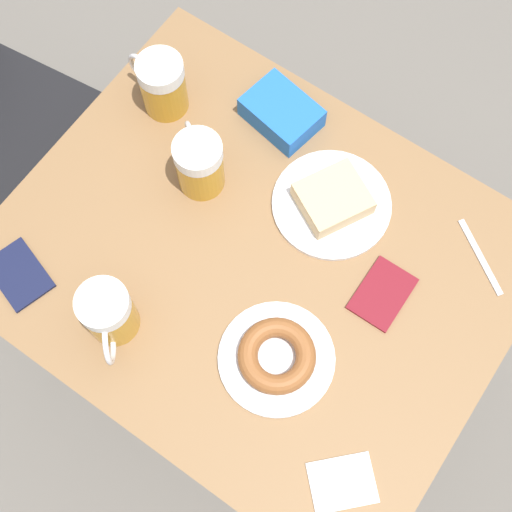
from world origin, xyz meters
name	(u,v)px	position (x,y,z in m)	size (l,w,h in m)	color
ground_plane	(256,347)	(0.00, 0.00, 0.00)	(8.00, 8.00, 0.00)	#666059
table	(256,271)	(0.00, 0.00, 0.67)	(0.79, 0.97, 0.74)	olive
plate_with_cake	(332,201)	(0.18, -0.06, 0.75)	(0.24, 0.24, 0.05)	silver
plate_with_donut	(277,357)	(-0.14, -0.14, 0.75)	(0.22, 0.22, 0.05)	silver
beer_mug_left	(199,163)	(0.08, 0.19, 0.80)	(0.11, 0.12, 0.14)	#C68C23
beer_mug_center	(162,84)	(0.18, 0.36, 0.80)	(0.09, 0.14, 0.14)	#C68C23
beer_mug_right	(109,314)	(-0.26, 0.14, 0.80)	(0.12, 0.11, 0.14)	#C68C23
napkin_folded	(342,483)	(-0.25, -0.36, 0.74)	(0.14, 0.14, 0.00)	white
fork	(480,257)	(0.25, -0.35, 0.74)	(0.10, 0.14, 0.00)	silver
passport_near_edge	(382,294)	(0.08, -0.24, 0.74)	(0.13, 0.09, 0.01)	maroon
passport_far_edge	(19,274)	(-0.28, 0.36, 0.74)	(0.12, 0.15, 0.01)	#141938
blue_pouch	(282,113)	(0.29, 0.13, 0.76)	(0.13, 0.17, 0.05)	blue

